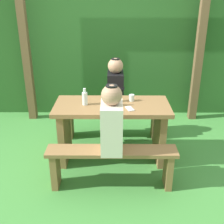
# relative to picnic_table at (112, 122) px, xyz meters

# --- Properties ---
(ground_plane) EXTENTS (12.00, 12.00, 0.00)m
(ground_plane) POSITION_rel_picnic_table_xyz_m (0.00, 0.00, -0.51)
(ground_plane) COLOR #438B3C
(hedge_backdrop) EXTENTS (6.40, 0.88, 1.89)m
(hedge_backdrop) POSITION_rel_picnic_table_xyz_m (0.00, 1.93, 0.44)
(hedge_backdrop) COLOR #295A24
(hedge_backdrop) RESTS_ON ground_plane
(pergola_post_left) EXTENTS (0.12, 0.12, 2.29)m
(pergola_post_left) POSITION_rel_picnic_table_xyz_m (-1.36, 1.27, 0.64)
(pergola_post_left) COLOR brown
(pergola_post_left) RESTS_ON ground_plane
(pergola_post_right) EXTENTS (0.12, 0.12, 2.29)m
(pergola_post_right) POSITION_rel_picnic_table_xyz_m (1.36, 1.27, 0.64)
(pergola_post_right) COLOR brown
(pergola_post_right) RESTS_ON ground_plane
(picnic_table) EXTENTS (1.40, 0.64, 0.75)m
(picnic_table) POSITION_rel_picnic_table_xyz_m (0.00, 0.00, 0.00)
(picnic_table) COLOR olive
(picnic_table) RESTS_ON ground_plane
(bench_near) EXTENTS (1.40, 0.24, 0.46)m
(bench_near) POSITION_rel_picnic_table_xyz_m (0.00, -0.59, -0.18)
(bench_near) COLOR olive
(bench_near) RESTS_ON ground_plane
(bench_far) EXTENTS (1.40, 0.24, 0.46)m
(bench_far) POSITION_rel_picnic_table_xyz_m (0.00, 0.59, -0.18)
(bench_far) COLOR olive
(bench_far) RESTS_ON ground_plane
(person_white_shirt) EXTENTS (0.25, 0.35, 0.72)m
(person_white_shirt) POSITION_rel_picnic_table_xyz_m (0.00, -0.58, 0.29)
(person_white_shirt) COLOR silver
(person_white_shirt) RESTS_ON bench_near
(person_black_coat) EXTENTS (0.25, 0.35, 0.72)m
(person_black_coat) POSITION_rel_picnic_table_xyz_m (0.04, 0.58, 0.29)
(person_black_coat) COLOR black
(person_black_coat) RESTS_ON bench_far
(drinking_glass) EXTENTS (0.07, 0.07, 0.08)m
(drinking_glass) POSITION_rel_picnic_table_xyz_m (0.24, 0.12, 0.28)
(drinking_glass) COLOR silver
(drinking_glass) RESTS_ON picnic_table
(bottle_left) EXTENTS (0.07, 0.07, 0.22)m
(bottle_left) POSITION_rel_picnic_table_xyz_m (-0.01, 0.09, 0.33)
(bottle_left) COLOR silver
(bottle_left) RESTS_ON picnic_table
(bottle_right) EXTENTS (0.06, 0.06, 0.21)m
(bottle_right) POSITION_rel_picnic_table_xyz_m (-0.33, -0.01, 0.33)
(bottle_right) COLOR silver
(bottle_right) RESTS_ON picnic_table
(bottle_center) EXTENTS (0.07, 0.07, 0.23)m
(bottle_center) POSITION_rel_picnic_table_xyz_m (-0.04, -0.06, 0.33)
(bottle_center) COLOR silver
(bottle_center) RESTS_ON picnic_table
(cell_phone) EXTENTS (0.11, 0.15, 0.01)m
(cell_phone) POSITION_rel_picnic_table_xyz_m (0.21, -0.15, 0.25)
(cell_phone) COLOR silver
(cell_phone) RESTS_ON picnic_table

